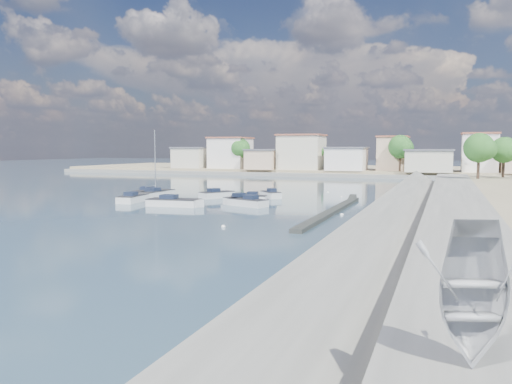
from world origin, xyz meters
TOP-DOWN VIEW (x-y plane):
  - ground at (0.00, 40.00)m, footprint 400.00×400.00m
  - seawall_walkway at (18.50, 13.00)m, footprint 5.00×90.00m
  - breakwater at (6.90, 12.69)m, footprint 2.00×31.02m
  - far_shore_land at (0.00, 92.00)m, footprint 160.00×40.00m
  - far_shore_quay at (0.00, 71.00)m, footprint 160.00×2.50m
  - far_town at (10.71, 76.92)m, footprint 113.01×12.80m
  - shore_trees at (8.34, 68.11)m, footprint 74.56×38.32m
  - motorboat_a at (-17.46, 11.72)m, footprint 2.59×5.58m
  - motorboat_b at (-4.48, 14.73)m, footprint 3.54×4.73m
  - motorboat_c at (-3.25, 12.50)m, footprint 5.21×3.39m
  - motorboat_d at (-4.59, 16.18)m, footprint 4.75×2.45m
  - motorboat_e at (-10.11, 19.85)m, footprint 3.89×4.84m
  - motorboat_f at (-3.87, 22.30)m, footprint 3.64×3.75m
  - motorboat_g at (-20.24, 18.02)m, footprint 2.90×5.87m
  - motorboat_h at (-10.37, 9.49)m, footprint 6.56×2.83m
  - sailboat at (-18.34, 18.21)m, footprint 2.25×7.16m
  - mooring_buoys at (5.56, 13.01)m, footprint 11.29×34.58m
  - overturned_dinghy at (18.00, -27.52)m, footprint 3.51×2.37m

SIDE VIEW (x-z plane):
  - ground at x=0.00m, z-range 0.00..0.00m
  - mooring_buoys at x=5.56m, z-range -0.12..0.22m
  - breakwater at x=6.90m, z-range 0.00..0.35m
  - motorboat_d at x=-4.59m, z-range -0.36..1.12m
  - motorboat_b at x=-4.48m, z-range -0.36..1.12m
  - motorboat_f at x=-3.87m, z-range -0.36..1.12m
  - motorboat_e at x=-10.11m, z-range -0.36..1.12m
  - motorboat_h at x=-10.37m, z-range -0.36..1.12m
  - motorboat_a at x=-17.46m, z-range -0.36..1.12m
  - motorboat_c at x=-3.25m, z-range -0.36..1.12m
  - motorboat_g at x=-20.24m, z-range -0.36..1.12m
  - far_shore_quay at x=0.00m, z-range 0.00..0.80m
  - sailboat at x=-18.34m, z-range -4.09..4.91m
  - far_shore_land at x=0.00m, z-range 0.00..1.40m
  - seawall_walkway at x=18.50m, z-range 0.00..1.80m
  - overturned_dinghy at x=18.00m, z-range 1.80..2.40m
  - far_town at x=10.71m, z-range 0.76..9.11m
  - shore_trees at x=8.34m, z-range 2.26..10.18m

